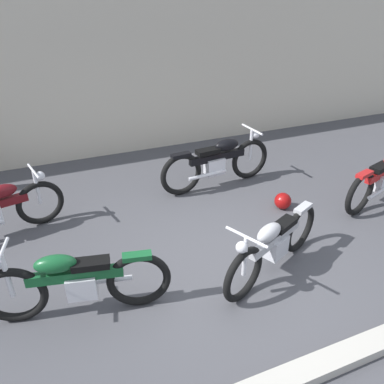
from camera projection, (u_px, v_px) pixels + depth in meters
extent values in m
plane|color=#47474C|center=(232.00, 272.00, 4.92)|extent=(40.00, 40.00, 0.00)
cube|color=beige|center=(132.00, 68.00, 7.79)|extent=(18.00, 0.30, 3.53)
cube|color=#B7B2A8|center=(310.00, 370.00, 3.60)|extent=(18.00, 0.24, 0.12)
sphere|color=maroon|center=(283.00, 201.00, 6.25)|extent=(0.28, 0.28, 0.28)
torus|color=black|center=(250.00, 159.00, 7.13)|extent=(0.78, 0.16, 0.78)
torus|color=black|center=(181.00, 174.00, 6.56)|extent=(0.78, 0.16, 0.78)
cube|color=silver|center=(214.00, 166.00, 6.81)|extent=(0.36, 0.24, 0.30)
cube|color=black|center=(217.00, 157.00, 6.75)|extent=(1.09, 0.20, 0.13)
ellipsoid|color=black|center=(227.00, 145.00, 6.74)|extent=(0.48, 0.25, 0.21)
cube|color=black|center=(208.00, 151.00, 6.61)|extent=(0.44, 0.23, 0.08)
cube|color=black|center=(181.00, 155.00, 6.38)|extent=(0.35, 0.16, 0.06)
cylinder|color=silver|center=(251.00, 145.00, 6.99)|extent=(0.06, 0.06, 0.58)
cylinder|color=silver|center=(252.00, 129.00, 6.85)|extent=(0.09, 0.62, 0.04)
sphere|color=silver|center=(255.00, 134.00, 6.94)|extent=(0.15, 0.15, 0.15)
cylinder|color=silver|center=(208.00, 175.00, 6.67)|extent=(0.75, 0.13, 0.06)
torus|color=black|center=(41.00, 203.00, 5.77)|extent=(0.71, 0.24, 0.71)
ellipsoid|color=#590F14|center=(1.00, 192.00, 5.36)|extent=(0.46, 0.28, 0.19)
cylinder|color=silver|center=(37.00, 187.00, 5.64)|extent=(0.05, 0.05, 0.54)
cylinder|color=silver|center=(33.00, 171.00, 5.51)|extent=(0.16, 0.56, 0.04)
sphere|color=silver|center=(40.00, 176.00, 5.60)|extent=(0.14, 0.14, 0.14)
torus|color=black|center=(13.00, 296.00, 4.05)|extent=(0.73, 0.24, 0.72)
torus|color=black|center=(139.00, 280.00, 4.26)|extent=(0.73, 0.24, 0.72)
cube|color=silver|center=(82.00, 286.00, 4.15)|extent=(0.35, 0.26, 0.28)
cube|color=#145128|center=(75.00, 275.00, 4.07)|extent=(1.02, 0.31, 0.12)
ellipsoid|color=#145128|center=(55.00, 264.00, 3.95)|extent=(0.47, 0.29, 0.20)
cube|color=black|center=(91.00, 264.00, 4.03)|extent=(0.43, 0.26, 0.08)
cube|color=#145128|center=(137.00, 256.00, 4.10)|extent=(0.34, 0.18, 0.06)
cylinder|color=silver|center=(7.00, 276.00, 3.92)|extent=(0.06, 0.06, 0.55)
cylinder|color=silver|center=(1.00, 255.00, 3.79)|extent=(0.16, 0.57, 0.04)
cylinder|color=silver|center=(102.00, 281.00, 4.32)|extent=(0.69, 0.20, 0.06)
torus|color=black|center=(243.00, 274.00, 4.36)|extent=(0.67, 0.37, 0.70)
torus|color=black|center=(300.00, 228.00, 5.18)|extent=(0.67, 0.37, 0.70)
cube|color=silver|center=(276.00, 246.00, 4.79)|extent=(0.36, 0.30, 0.27)
cube|color=#ADADB2|center=(275.00, 238.00, 4.69)|extent=(0.93, 0.49, 0.11)
ellipsoid|color=#ADADB2|center=(269.00, 233.00, 4.50)|extent=(0.46, 0.35, 0.19)
cube|color=black|center=(284.00, 224.00, 4.74)|extent=(0.42, 0.31, 0.08)
cube|color=#ADADB2|center=(303.00, 208.00, 5.03)|extent=(0.33, 0.23, 0.06)
cylinder|color=silver|center=(245.00, 256.00, 4.24)|extent=(0.05, 0.05, 0.53)
cylinder|color=silver|center=(246.00, 237.00, 4.11)|extent=(0.26, 0.52, 0.03)
sphere|color=silver|center=(242.00, 247.00, 4.11)|extent=(0.13, 0.13, 0.13)
cylinder|color=silver|center=(276.00, 241.00, 5.02)|extent=(0.63, 0.33, 0.06)
torus|color=black|center=(360.00, 194.00, 5.99)|extent=(0.73, 0.29, 0.74)
cube|color=silver|center=(380.00, 181.00, 6.33)|extent=(0.37, 0.28, 0.28)
cube|color=#B21919|center=(384.00, 172.00, 6.28)|extent=(1.02, 0.39, 0.12)
cube|color=black|center=(381.00, 167.00, 6.12)|extent=(0.44, 0.29, 0.08)
cube|color=#B21919|center=(365.00, 174.00, 5.83)|extent=(0.34, 0.21, 0.06)
cylinder|color=silver|center=(380.00, 191.00, 6.17)|extent=(0.70, 0.26, 0.06)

